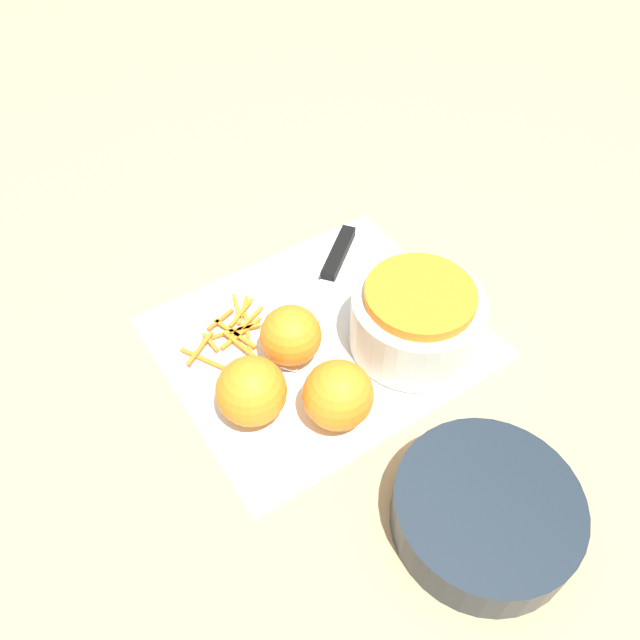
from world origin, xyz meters
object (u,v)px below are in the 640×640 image
(bowl_dark, at_px, (488,510))
(orange_back, at_px, (291,335))
(orange_right, at_px, (251,391))
(knife, at_px, (332,269))
(orange_left, at_px, (338,395))
(bowl_speckled, at_px, (417,318))

(bowl_dark, distance_m, orange_back, 0.30)
(orange_right, bearing_deg, knife, -145.74)
(bowl_dark, xyz_separation_m, orange_left, (0.05, -0.19, 0.02))
(bowl_dark, relative_size, orange_right, 2.32)
(bowl_speckled, distance_m, bowl_dark, 0.24)
(bowl_speckled, relative_size, orange_right, 2.01)
(orange_left, bearing_deg, bowl_dark, 106.25)
(bowl_speckled, bearing_deg, bowl_dark, 68.42)
(orange_right, bearing_deg, bowl_speckled, 174.62)
(bowl_speckled, height_order, orange_left, bowl_speckled)
(knife, xyz_separation_m, orange_back, (0.13, 0.09, 0.03))
(bowl_speckled, height_order, orange_back, bowl_speckled)
(bowl_dark, bearing_deg, orange_back, -79.98)
(orange_left, bearing_deg, bowl_speckled, -165.33)
(bowl_dark, height_order, orange_left, orange_left)
(bowl_speckled, relative_size, orange_left, 2.02)
(bowl_dark, distance_m, orange_right, 0.28)
(bowl_speckled, bearing_deg, knife, -84.85)
(bowl_speckled, height_order, bowl_dark, bowl_speckled)
(bowl_dark, relative_size, orange_left, 2.33)
(orange_back, bearing_deg, orange_right, 29.70)
(knife, xyz_separation_m, orange_right, (0.21, 0.14, 0.03))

